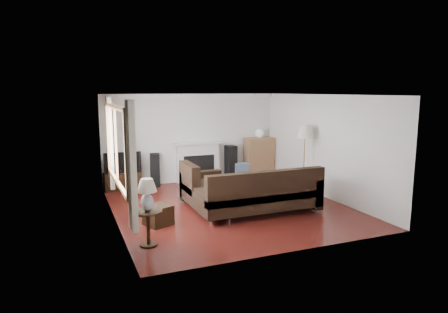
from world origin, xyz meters
name	(u,v)px	position (x,y,z in m)	size (l,w,h in m)	color
room	(229,152)	(0.00, 0.00, 1.25)	(5.10, 5.60, 2.54)	#551813
window	(116,145)	(-2.45, -0.20, 1.55)	(0.12, 2.74, 1.54)	#905F35
curtain_near	(132,166)	(-2.40, -1.72, 1.40)	(0.10, 0.35, 2.10)	beige
curtain_far	(110,143)	(-2.40, 1.32, 1.40)	(0.10, 0.35, 2.10)	beige
fireplace	(198,162)	(0.15, 2.64, 0.57)	(1.40, 0.26, 1.15)	white
tv_stand	(123,181)	(-2.00, 2.50, 0.23)	(0.94, 0.42, 0.47)	black
television	(122,162)	(-2.00, 2.50, 0.74)	(0.95, 0.12, 0.55)	black
speaker_left	(155,170)	(-1.12, 2.55, 0.45)	(0.25, 0.30, 0.90)	black
speaker_right	(231,163)	(1.12, 2.55, 0.50)	(0.28, 0.34, 1.01)	black
bookshelf	(259,158)	(2.03, 2.51, 0.60)	(0.87, 0.41, 1.20)	#906643
globe_lamp	(259,134)	(2.03, 2.51, 1.33)	(0.25, 0.25, 0.25)	white
sectional_sofa	(258,192)	(0.39, -0.68, 0.46)	(2.86, 2.09, 0.92)	black
coffee_table	(233,187)	(0.45, 0.82, 0.22)	(1.11, 0.60, 0.43)	olive
footstool	(158,215)	(-1.76, -0.62, 0.19)	(0.46, 0.46, 0.39)	black
floor_lamp	(304,160)	(2.18, 0.34, 0.88)	(0.45, 0.45, 1.76)	#A37338
side_table	(148,228)	(-2.15, -1.61, 0.31)	(0.49, 0.49, 0.61)	black
table_lamp	(147,195)	(-2.15, -1.61, 0.88)	(0.33, 0.33, 0.54)	silver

